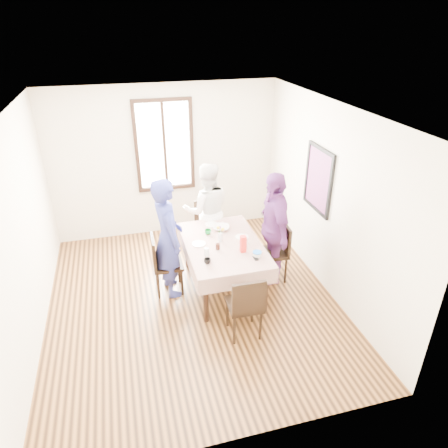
{
  "coord_description": "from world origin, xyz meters",
  "views": [
    {
      "loc": [
        -0.78,
        -4.67,
        3.68
      ],
      "look_at": [
        0.51,
        0.14,
        1.1
      ],
      "focal_mm": 32.48,
      "sensor_mm": 36.0,
      "label": 1
    }
  ],
  "objects_px": {
    "chair_far": "(208,230)",
    "chair_near": "(244,304)",
    "person_left": "(168,238)",
    "dining_table": "(223,266)",
    "chair_right": "(273,252)",
    "person_far": "(207,211)",
    "chair_left": "(168,264)",
    "person_right": "(273,228)"
  },
  "relations": [
    {
      "from": "chair_far",
      "to": "chair_near",
      "type": "bearing_deg",
      "value": 99.19
    },
    {
      "from": "person_left",
      "to": "dining_table",
      "type": "bearing_deg",
      "value": -108.99
    },
    {
      "from": "chair_right",
      "to": "chair_far",
      "type": "relative_size",
      "value": 1.0
    },
    {
      "from": "chair_near",
      "to": "person_left",
      "type": "distance_m",
      "value": 1.46
    },
    {
      "from": "chair_right",
      "to": "chair_near",
      "type": "bearing_deg",
      "value": 148.39
    },
    {
      "from": "chair_far",
      "to": "person_far",
      "type": "xyz_separation_m",
      "value": [
        0.0,
        -0.02,
        0.36
      ]
    },
    {
      "from": "chair_left",
      "to": "chair_near",
      "type": "bearing_deg",
      "value": 35.93
    },
    {
      "from": "dining_table",
      "to": "chair_far",
      "type": "relative_size",
      "value": 1.63
    },
    {
      "from": "person_far",
      "to": "person_right",
      "type": "relative_size",
      "value": 0.93
    },
    {
      "from": "dining_table",
      "to": "chair_left",
      "type": "distance_m",
      "value": 0.81
    },
    {
      "from": "chair_right",
      "to": "chair_near",
      "type": "distance_m",
      "value": 1.33
    },
    {
      "from": "chair_near",
      "to": "person_right",
      "type": "distance_m",
      "value": 1.38
    },
    {
      "from": "dining_table",
      "to": "person_right",
      "type": "xyz_separation_m",
      "value": [
        0.77,
        0.05,
        0.5
      ]
    },
    {
      "from": "chair_near",
      "to": "chair_far",
      "type": "bearing_deg",
      "value": 91.07
    },
    {
      "from": "chair_left",
      "to": "chair_right",
      "type": "xyz_separation_m",
      "value": [
        1.59,
        -0.09,
        0.0
      ]
    },
    {
      "from": "chair_near",
      "to": "person_far",
      "type": "relative_size",
      "value": 0.56
    },
    {
      "from": "chair_left",
      "to": "chair_far",
      "type": "height_order",
      "value": "same"
    },
    {
      "from": "chair_far",
      "to": "person_left",
      "type": "relative_size",
      "value": 0.51
    },
    {
      "from": "person_left",
      "to": "chair_near",
      "type": "bearing_deg",
      "value": -155.15
    },
    {
      "from": "chair_right",
      "to": "person_left",
      "type": "relative_size",
      "value": 0.51
    },
    {
      "from": "chair_far",
      "to": "person_far",
      "type": "distance_m",
      "value": 0.36
    },
    {
      "from": "person_right",
      "to": "chair_far",
      "type": "bearing_deg",
      "value": -137.13
    },
    {
      "from": "dining_table",
      "to": "person_right",
      "type": "distance_m",
      "value": 0.92
    },
    {
      "from": "person_left",
      "to": "person_right",
      "type": "xyz_separation_m",
      "value": [
        1.54,
        -0.09,
        -0.01
      ]
    },
    {
      "from": "dining_table",
      "to": "person_far",
      "type": "bearing_deg",
      "value": 90.0
    },
    {
      "from": "dining_table",
      "to": "person_far",
      "type": "xyz_separation_m",
      "value": [
        0.0,
        1.0,
        0.44
      ]
    },
    {
      "from": "chair_right",
      "to": "person_right",
      "type": "relative_size",
      "value": 0.52
    },
    {
      "from": "person_left",
      "to": "person_right",
      "type": "distance_m",
      "value": 1.55
    },
    {
      "from": "dining_table",
      "to": "chair_far",
      "type": "bearing_deg",
      "value": 90.0
    },
    {
      "from": "chair_left",
      "to": "person_left",
      "type": "relative_size",
      "value": 0.51
    },
    {
      "from": "chair_left",
      "to": "person_far",
      "type": "relative_size",
      "value": 0.56
    },
    {
      "from": "chair_far",
      "to": "person_right",
      "type": "relative_size",
      "value": 0.52
    },
    {
      "from": "chair_far",
      "to": "dining_table",
      "type": "bearing_deg",
      "value": 99.19
    },
    {
      "from": "chair_right",
      "to": "chair_near",
      "type": "xyz_separation_m",
      "value": [
        -0.79,
        -1.07,
        0.0
      ]
    },
    {
      "from": "chair_left",
      "to": "chair_right",
      "type": "distance_m",
      "value": 1.59
    },
    {
      "from": "chair_right",
      "to": "chair_near",
      "type": "height_order",
      "value": "same"
    },
    {
      "from": "chair_far",
      "to": "person_left",
      "type": "distance_m",
      "value": 1.25
    },
    {
      "from": "dining_table",
      "to": "chair_near",
      "type": "xyz_separation_m",
      "value": [
        0.0,
        -1.02,
        0.08
      ]
    },
    {
      "from": "person_far",
      "to": "chair_far",
      "type": "bearing_deg",
      "value": -84.33
    },
    {
      "from": "dining_table",
      "to": "chair_left",
      "type": "height_order",
      "value": "chair_left"
    },
    {
      "from": "chair_right",
      "to": "chair_near",
      "type": "relative_size",
      "value": 1.0
    },
    {
      "from": "chair_right",
      "to": "person_far",
      "type": "xyz_separation_m",
      "value": [
        -0.79,
        0.96,
        0.36
      ]
    }
  ]
}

